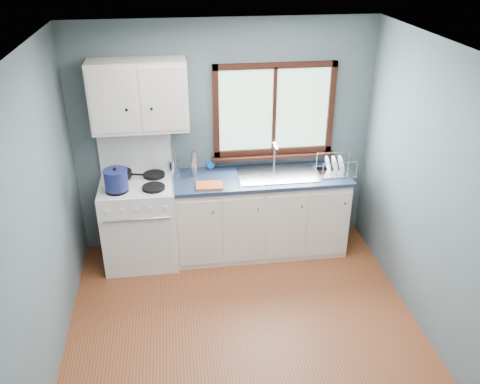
{
  "coord_description": "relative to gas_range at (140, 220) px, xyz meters",
  "views": [
    {
      "loc": [
        -0.52,
        -3.31,
        3.24
      ],
      "look_at": [
        0.05,
        0.9,
        1.05
      ],
      "focal_mm": 38.0,
      "sensor_mm": 36.0,
      "label": 1
    }
  ],
  "objects": [
    {
      "name": "sink",
      "position": [
        1.49,
        0.02,
        0.37
      ],
      "size": [
        0.84,
        0.46,
        0.44
      ],
      "color": "silver",
      "rests_on": "countertop"
    },
    {
      "name": "dish_towel",
      "position": [
        0.74,
        -0.15,
        0.44
      ],
      "size": [
        0.28,
        0.21,
        0.02
      ],
      "primitive_type": "cube",
      "rotation": [
        0.0,
        0.0,
        -0.05
      ],
      "color": "#C75B23",
      "rests_on": "countertop"
    },
    {
      "name": "thermos",
      "position": [
        0.6,
        0.12,
        0.56
      ],
      "size": [
        0.07,
        0.07,
        0.28
      ],
      "primitive_type": "cylinder",
      "rotation": [
        0.0,
        0.0,
        -0.15
      ],
      "color": "silver",
      "rests_on": "countertop"
    },
    {
      "name": "wall_back",
      "position": [
        0.95,
        0.34,
        0.76
      ],
      "size": [
        3.2,
        0.02,
        2.5
      ],
      "primitive_type": "cube",
      "color": "slate",
      "rests_on": "ground"
    },
    {
      "name": "utensil_crock",
      "position": [
        0.39,
        0.23,
        0.5
      ],
      "size": [
        0.12,
        0.12,
        0.36
      ],
      "rotation": [
        0.0,
        0.0,
        -0.04
      ],
      "color": "silver",
      "rests_on": "countertop"
    },
    {
      "name": "stockpot",
      "position": [
        -0.18,
        -0.17,
        0.57
      ],
      "size": [
        0.27,
        0.27,
        0.23
      ],
      "rotation": [
        0.0,
        0.0,
        0.16
      ],
      "color": "navy",
      "rests_on": "gas_range"
    },
    {
      "name": "wall_left",
      "position": [
        -0.66,
        -1.47,
        0.76
      ],
      "size": [
        0.02,
        3.6,
        2.5
      ],
      "primitive_type": "cube",
      "color": "slate",
      "rests_on": "ground"
    },
    {
      "name": "skillet",
      "position": [
        -0.17,
        0.13,
        0.49
      ],
      "size": [
        0.4,
        0.31,
        0.05
      ],
      "rotation": [
        0.0,
        0.0,
        -0.24
      ],
      "color": "black",
      "rests_on": "gas_range"
    },
    {
      "name": "floor",
      "position": [
        0.95,
        -1.47,
        -0.5
      ],
      "size": [
        3.2,
        3.6,
        0.02
      ],
      "primitive_type": "cube",
      "color": "brown",
      "rests_on": "ground"
    },
    {
      "name": "dish_rack",
      "position": [
        2.11,
        -0.02,
        0.48
      ],
      "size": [
        0.39,
        0.3,
        0.2
      ],
      "rotation": [
        0.0,
        0.0,
        -0.02
      ],
      "color": "silver",
      "rests_on": "countertop"
    },
    {
      "name": "window",
      "position": [
        1.48,
        0.3,
        0.98
      ],
      "size": [
        1.36,
        0.1,
        1.03
      ],
      "color": "#9EC6A8",
      "rests_on": "wall_back"
    },
    {
      "name": "wall_right",
      "position": [
        2.56,
        -1.47,
        0.76
      ],
      "size": [
        0.02,
        3.6,
        2.5
      ],
      "primitive_type": "cube",
      "color": "slate",
      "rests_on": "ground"
    },
    {
      "name": "soap_bottle",
      "position": [
        0.79,
        0.25,
        0.55
      ],
      "size": [
        0.1,
        0.1,
        0.25
      ],
      "primitive_type": "imported",
      "rotation": [
        0.0,
        0.0,
        0.01
      ],
      "color": "blue",
      "rests_on": "countertop"
    },
    {
      "name": "base_cabinets",
      "position": [
        1.31,
        0.02,
        -0.08
      ],
      "size": [
        1.85,
        0.6,
        0.88
      ],
      "color": "white",
      "rests_on": "floor"
    },
    {
      "name": "countertop",
      "position": [
        1.31,
        0.02,
        0.41
      ],
      "size": [
        1.89,
        0.64,
        0.04
      ],
      "primitive_type": "cube",
      "color": "#1B2741",
      "rests_on": "base_cabinets"
    },
    {
      "name": "ceiling",
      "position": [
        0.95,
        -1.47,
        2.02
      ],
      "size": [
        3.2,
        3.6,
        0.02
      ],
      "primitive_type": "cube",
      "color": "white",
      "rests_on": "wall_back"
    },
    {
      "name": "gas_range",
      "position": [
        0.0,
        0.0,
        0.0
      ],
      "size": [
        0.76,
        0.69,
        1.36
      ],
      "color": "white",
      "rests_on": "floor"
    },
    {
      "name": "upper_cabinets",
      "position": [
        0.1,
        0.15,
        1.31
      ],
      "size": [
        0.95,
        0.35,
        0.7
      ],
      "color": "white",
      "rests_on": "wall_back"
    }
  ]
}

